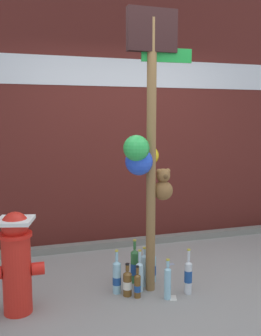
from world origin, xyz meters
The scene contains 17 objects.
ground_plane centered at (0.00, 0.00, 0.00)m, with size 14.00×14.00×0.00m, color gray.
building_wall centered at (0.00, 1.84, 1.83)m, with size 10.00×0.21×3.66m.
curb_strip centered at (0.00, 1.45, 0.04)m, with size 8.00×0.12×0.08m, color slate.
memorial_post centered at (-0.17, 0.23, 1.40)m, with size 0.64×0.49×2.49m.
fire_hydrant centered at (-1.32, 0.14, 0.44)m, with size 0.44×0.33×0.84m.
bottle_0 centered at (-0.06, 0.38, 0.14)m, with size 0.06×0.06×0.36m.
bottle_1 centered at (-0.25, 0.22, 0.15)m, with size 0.07×0.07×0.39m.
bottle_2 centered at (-0.17, 0.31, 0.17)m, with size 0.06×0.06×0.38m.
bottle_3 centered at (-0.24, 0.41, 0.16)m, with size 0.08×0.08×0.43m.
bottle_4 centered at (-0.38, 0.16, 0.12)m, with size 0.08×0.08×0.30m.
bottle_5 centered at (0.15, 0.05, 0.16)m, with size 0.07×0.07×0.42m.
bottle_6 centered at (-0.46, 0.24, 0.15)m, with size 0.08×0.08×0.40m.
bottle_7 centered at (-0.06, 0.01, 0.16)m, with size 0.06×0.06×0.36m.
bottle_8 centered at (-0.31, 0.10, 0.11)m, with size 0.06×0.06×0.29m.
litter_0 centered at (0.27, 0.72, 0.00)m, with size 0.08×0.05×0.01m, color #8C99B2.
litter_2 centered at (-1.15, 1.18, 0.00)m, with size 0.07×0.09×0.01m, color #8C99B2.
litter_3 centered at (-0.01, 0.00, 0.00)m, with size 0.10×0.06×0.01m, color silver.
Camera 1 is at (-1.28, -2.91, 1.57)m, focal length 40.52 mm.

